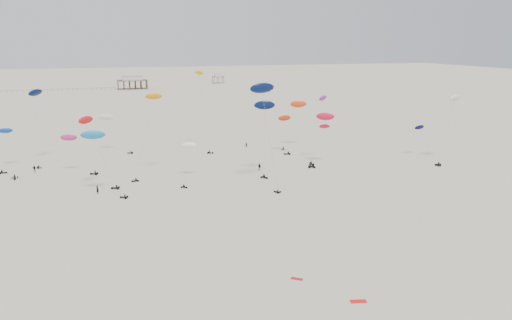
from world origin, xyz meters
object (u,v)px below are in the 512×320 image
object	(u,v)px
pavilion_main	(132,83)
rig_9	(285,128)
spectator_0	(98,193)
pavilion_small	(218,79)
rig_0	(9,149)
rig_4	(188,153)

from	to	relation	value
pavilion_main	rig_9	distance (m)	229.50
rig_9	spectator_0	distance (m)	62.84
pavilion_small	rig_0	world-z (taller)	rig_0
rig_4	rig_9	xyz separation A→B (m)	(33.92, 20.71, 1.14)
rig_4	spectator_0	bearing A→B (deg)	-21.58
pavilion_main	rig_9	xyz separation A→B (m)	(30.43, -227.44, 3.53)
pavilion_small	rig_0	bearing A→B (deg)	-114.59
pavilion_main	rig_9	size ratio (longest dim) A/B	1.79
pavilion_main	spectator_0	bearing A→B (deg)	-95.76
pavilion_small	rig_0	xyz separation A→B (m)	(-117.57, -256.94, 2.77)
rig_4	rig_9	world-z (taller)	rig_9
rig_4	pavilion_small	bearing A→B (deg)	-142.57
pavilion_main	pavilion_small	xyz separation A→B (m)	(70.00, 30.00, -0.74)
pavilion_main	pavilion_small	size ratio (longest dim) A/B	2.33
rig_0	rig_9	xyz separation A→B (m)	(78.00, -0.51, 1.49)
pavilion_main	rig_9	world-z (taller)	rig_9
rig_9	spectator_0	xyz separation A→B (m)	(-56.14, -27.16, -7.75)
pavilion_small	rig_9	world-z (taller)	rig_9
spectator_0	pavilion_main	bearing A→B (deg)	-52.90
pavilion_main	spectator_0	world-z (taller)	pavilion_main
rig_9	spectator_0	size ratio (longest dim) A/B	5.27
pavilion_small	rig_9	bearing A→B (deg)	-98.74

